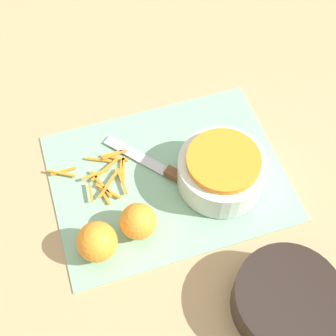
% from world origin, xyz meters
% --- Properties ---
extents(ground_plane, '(4.00, 4.00, 0.00)m').
position_xyz_m(ground_plane, '(0.00, 0.00, 0.00)').
color(ground_plane, tan).
extents(cutting_board, '(0.46, 0.35, 0.01)m').
position_xyz_m(cutting_board, '(0.00, 0.00, 0.00)').
color(cutting_board, '#84B793').
rests_on(cutting_board, ground_plane).
extents(bowl_speckled, '(0.17, 0.17, 0.08)m').
position_xyz_m(bowl_speckled, '(-0.09, 0.04, 0.04)').
color(bowl_speckled, silver).
rests_on(bowl_speckled, cutting_board).
extents(bowl_dark, '(0.18, 0.18, 0.07)m').
position_xyz_m(bowl_dark, '(-0.11, 0.30, 0.03)').
color(bowl_dark, black).
rests_on(bowl_dark, ground_plane).
extents(knife, '(0.17, 0.20, 0.02)m').
position_xyz_m(knife, '(-0.01, 0.00, 0.01)').
color(knife, brown).
rests_on(knife, cutting_board).
extents(orange_left, '(0.07, 0.07, 0.07)m').
position_xyz_m(orange_left, '(0.09, 0.09, 0.04)').
color(orange_left, orange).
rests_on(orange_left, cutting_board).
extents(orange_right, '(0.07, 0.07, 0.07)m').
position_xyz_m(orange_right, '(0.17, 0.11, 0.04)').
color(orange_right, orange).
rests_on(orange_right, cutting_board).
extents(peel_pile, '(0.17, 0.12, 0.01)m').
position_xyz_m(peel_pile, '(0.12, -0.04, 0.01)').
color(peel_pile, orange).
rests_on(peel_pile, cutting_board).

